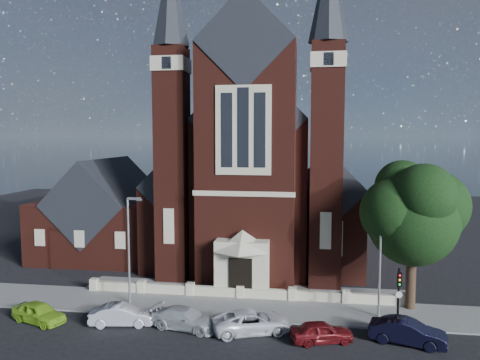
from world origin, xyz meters
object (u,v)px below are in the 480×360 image
(car_lime_van, at_px, (39,313))
(car_dark_red, at_px, (322,332))
(car_silver_a, at_px, (122,315))
(car_silver_b, at_px, (185,319))
(street_lamp_left, at_px, (130,244))
(car_white_suv, at_px, (252,322))
(traffic_signal, at_px, (399,290))
(church, at_px, (262,176))
(street_lamp_right, at_px, (382,253))
(parish_hall, at_px, (107,217))
(street_tree, at_px, (415,216))
(car_navy, at_px, (408,332))

(car_lime_van, relative_size, car_dark_red, 1.06)
(car_silver_a, height_order, car_silver_b, car_silver_a)
(car_dark_red, bearing_deg, street_lamp_left, 55.69)
(street_lamp_left, height_order, car_white_suv, street_lamp_left)
(traffic_signal, height_order, car_lime_van, traffic_signal)
(church, height_order, car_white_suv, church)
(traffic_signal, height_order, car_silver_b, traffic_signal)
(street_lamp_left, xyz_separation_m, street_lamp_right, (18.00, 0.00, 0.00))
(street_lamp_right, xyz_separation_m, traffic_signal, (0.91, -1.57, -2.02))
(church, xyz_separation_m, parish_hall, (-16.00, -4.94, -4.17))
(street_tree, bearing_deg, street_lamp_left, -175.24)
(street_tree, relative_size, car_lime_van, 2.64)
(street_tree, height_order, street_lamp_left, street_tree)
(street_tree, height_order, car_navy, street_tree)
(parish_hall, distance_m, street_lamp_left, 16.18)
(car_lime_van, bearing_deg, car_navy, -69.53)
(car_lime_van, height_order, car_navy, car_navy)
(street_lamp_left, xyz_separation_m, car_silver_a, (0.85, -3.69, -3.90))
(church, relative_size, car_navy, 7.74)
(car_silver_b, bearing_deg, parish_hall, 50.17)
(street_tree, bearing_deg, car_navy, -104.50)
(car_lime_van, bearing_deg, street_tree, -57.14)
(church, height_order, car_lime_van, church)
(car_silver_a, xyz_separation_m, car_navy, (18.21, -0.21, 0.05))
(traffic_signal, xyz_separation_m, car_white_suv, (-9.38, -2.04, -1.87))
(traffic_signal, height_order, car_dark_red, traffic_signal)
(street_lamp_right, bearing_deg, car_silver_b, -164.07)
(street_lamp_right, relative_size, car_navy, 1.79)
(car_dark_red, bearing_deg, car_lime_van, 72.37)
(car_lime_van, bearing_deg, church, -9.07)
(car_silver_a, distance_m, car_navy, 18.21)
(street_lamp_right, bearing_deg, car_silver_a, -167.86)
(car_navy, bearing_deg, car_silver_b, 105.14)
(church, distance_m, street_tree, 21.38)
(car_navy, bearing_deg, car_lime_van, 106.61)
(parish_hall, height_order, street_tree, street_tree)
(car_silver_b, relative_size, car_white_suv, 0.91)
(traffic_signal, bearing_deg, street_lamp_left, 175.24)
(car_silver_a, distance_m, car_dark_red, 13.08)
(parish_hall, bearing_deg, street_tree, -23.26)
(parish_hall, relative_size, street_tree, 1.14)
(car_lime_van, distance_m, car_silver_b, 10.06)
(street_lamp_left, bearing_deg, car_silver_b, -35.33)
(car_lime_van, xyz_separation_m, car_silver_b, (10.05, 0.45, -0.01))
(street_tree, relative_size, car_silver_b, 2.29)
(parish_hall, bearing_deg, traffic_signal, -29.98)
(car_silver_a, bearing_deg, car_lime_van, 84.04)
(car_silver_a, relative_size, car_navy, 0.94)
(parish_hall, height_order, street_lamp_right, parish_hall)
(traffic_signal, bearing_deg, car_silver_a, -173.32)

